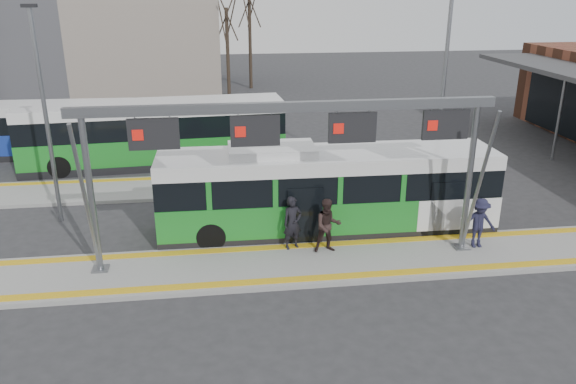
# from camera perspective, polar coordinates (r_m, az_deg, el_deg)

# --- Properties ---
(ground) EXTENTS (120.00, 120.00, 0.00)m
(ground) POSITION_cam_1_polar(r_m,az_deg,el_deg) (18.52, 1.68, -7.47)
(ground) COLOR #2D2D30
(ground) RESTS_ON ground
(platform_main) EXTENTS (22.00, 3.00, 0.15)m
(platform_main) POSITION_cam_1_polar(r_m,az_deg,el_deg) (18.48, 1.68, -7.27)
(platform_main) COLOR gray
(platform_main) RESTS_ON ground
(platform_second) EXTENTS (20.00, 3.00, 0.15)m
(platform_second) POSITION_cam_1_polar(r_m,az_deg,el_deg) (25.66, -10.06, 0.52)
(platform_second) COLOR gray
(platform_second) RESTS_ON ground
(tactile_main) EXTENTS (22.00, 2.65, 0.02)m
(tactile_main) POSITION_cam_1_polar(r_m,az_deg,el_deg) (18.44, 1.68, -7.03)
(tactile_main) COLOR gold
(tactile_main) RESTS_ON platform_main
(tactile_second) EXTENTS (20.00, 0.35, 0.02)m
(tactile_second) POSITION_cam_1_polar(r_m,az_deg,el_deg) (26.72, -9.99, 1.52)
(tactile_second) COLOR gold
(tactile_second) RESTS_ON platform_second
(gantry) EXTENTS (13.00, 1.68, 5.20)m
(gantry) POSITION_cam_1_polar(r_m,az_deg,el_deg) (17.14, 0.54, 5.68)
(gantry) COLOR slate
(gantry) RESTS_ON platform_main
(hero_bus) EXTENTS (12.19, 2.75, 3.34)m
(hero_bus) POSITION_cam_1_polar(r_m,az_deg,el_deg) (20.52, 3.92, 0.02)
(hero_bus) COLOR black
(hero_bus) RESTS_ON ground
(bg_bus_green) EXTENTS (12.98, 3.59, 3.21)m
(bg_bus_green) POSITION_cam_1_polar(r_m,az_deg,el_deg) (29.06, -13.35, 5.74)
(bg_bus_green) COLOR black
(bg_bus_green) RESTS_ON ground
(bg_bus_blue) EXTENTS (10.80, 2.72, 2.80)m
(bg_bus_blue) POSITION_cam_1_polar(r_m,az_deg,el_deg) (32.91, -24.91, 5.70)
(bg_bus_blue) COLOR black
(bg_bus_blue) RESTS_ON ground
(passenger_a) EXTENTS (0.77, 0.62, 1.85)m
(passenger_a) POSITION_cam_1_polar(r_m,az_deg,el_deg) (18.97, 0.46, -3.15)
(passenger_a) COLOR black
(passenger_a) RESTS_ON platform_main
(passenger_b) EXTENTS (0.95, 0.76, 1.87)m
(passenger_b) POSITION_cam_1_polar(r_m,az_deg,el_deg) (18.78, 4.08, -3.43)
(passenger_b) COLOR #2D1F1E
(passenger_b) RESTS_ON platform_main
(passenger_c) EXTENTS (1.15, 0.67, 1.76)m
(passenger_c) POSITION_cam_1_polar(r_m,az_deg,el_deg) (20.15, 18.85, -3.00)
(passenger_c) COLOR #1E1E36
(passenger_c) RESTS_ON platform_main
(tree_left) EXTENTS (1.40, 1.40, 7.89)m
(tree_left) POSITION_cam_1_polar(r_m,az_deg,el_deg) (46.20, -6.26, 16.92)
(tree_left) COLOR #382B21
(tree_left) RESTS_ON ground
(tree_mid) EXTENTS (1.40, 1.40, 9.20)m
(tree_mid) POSITION_cam_1_polar(r_m,az_deg,el_deg) (50.02, -3.96, 18.38)
(tree_mid) COLOR #382B21
(tree_mid) RESTS_ON ground
(lamp_west) EXTENTS (0.50, 0.25, 8.02)m
(lamp_west) POSITION_cam_1_polar(r_m,az_deg,el_deg) (22.36, -23.43, 7.37)
(lamp_west) COLOR slate
(lamp_west) RESTS_ON ground
(lamp_east) EXTENTS (0.50, 0.25, 8.79)m
(lamp_east) POSITION_cam_1_polar(r_m,az_deg,el_deg) (24.01, 15.49, 10.02)
(lamp_east) COLOR slate
(lamp_east) RESTS_ON ground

